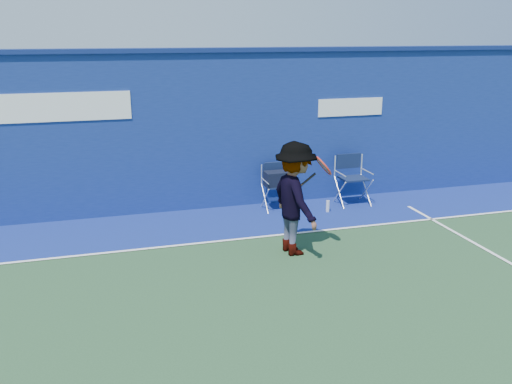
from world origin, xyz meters
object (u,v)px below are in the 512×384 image
object	(u,v)px
water_bottle	(328,206)
tennis_player	(295,199)
directors_chair_right	(352,189)
directors_chair_left	(278,191)

from	to	relation	value
water_bottle	tennis_player	bearing A→B (deg)	-127.29
directors_chair_right	water_bottle	xyz separation A→B (m)	(-0.68, -0.34, -0.20)
directors_chair_right	water_bottle	world-z (taller)	directors_chair_right
directors_chair_right	tennis_player	bearing A→B (deg)	-133.92
directors_chair_left	tennis_player	world-z (taller)	tennis_player
directors_chair_left	water_bottle	bearing A→B (deg)	-25.88
directors_chair_left	directors_chair_right	distance (m)	1.56
directors_chair_left	directors_chair_right	xyz separation A→B (m)	(1.56, -0.09, -0.07)
directors_chair_right	water_bottle	size ratio (longest dim) A/B	4.35
directors_chair_left	directors_chair_right	world-z (taller)	directors_chair_right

